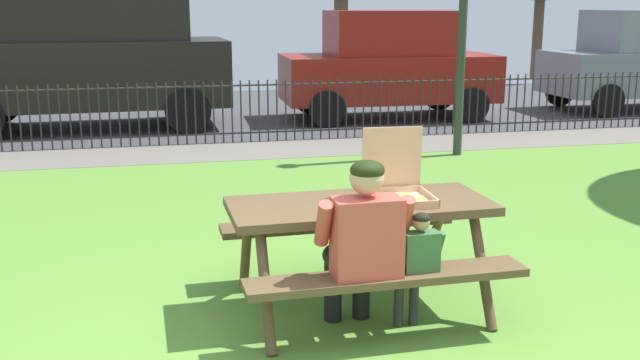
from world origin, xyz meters
name	(u,v)px	position (x,y,z in m)	size (l,w,h in m)	color
ground	(276,278)	(0.00, 1.89, -0.01)	(28.00, 11.77, 0.02)	#5D9034
cobblestone_walkway	(219,152)	(0.00, 7.07, 0.00)	(28.00, 1.40, 0.01)	slate
street_asphalt	(200,112)	(0.00, 11.27, -0.01)	(28.00, 7.00, 0.01)	#424247
picnic_table_foreground	(360,226)	(0.49, 1.18, 0.60)	(1.84, 1.52, 0.79)	brown
pizza_box_open	(397,187)	(0.75, 1.18, 0.86)	(0.45, 0.47, 0.49)	tan
adult_at_table	(362,241)	(0.36, 0.67, 0.66)	(0.61, 0.60, 1.19)	black
child_at_table	(416,260)	(0.71, 0.65, 0.51)	(0.33, 0.32, 0.84)	#2F2F2F
iron_fence_streetside	(214,112)	(0.00, 7.77, 0.49)	(23.38, 0.03, 0.96)	#2D2823
parked_car_left	(86,52)	(-1.97, 9.67, 1.31)	(4.76, 2.20, 2.46)	black
parked_car_center	(388,64)	(3.39, 9.67, 1.01)	(3.95, 1.92, 1.98)	maroon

